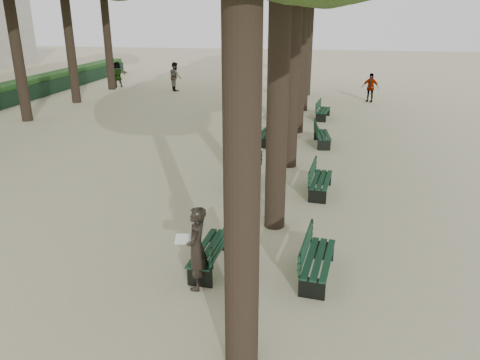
# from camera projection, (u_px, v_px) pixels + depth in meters

# --- Properties ---
(ground) EXTENTS (120.00, 120.00, 0.00)m
(ground) POSITION_uv_depth(u_px,v_px,m) (186.00, 283.00, 9.55)
(ground) COLOR #C2BA92
(ground) RESTS_ON ground
(bench_left_0) EXTENTS (0.68, 1.83, 0.92)m
(bench_left_0) POSITION_uv_depth(u_px,v_px,m) (211.00, 256.00, 10.05)
(bench_left_0) COLOR black
(bench_left_0) RESTS_ON ground
(bench_left_1) EXTENTS (0.69, 1.83, 0.92)m
(bench_left_1) POSITION_uv_depth(u_px,v_px,m) (248.00, 177.00, 14.75)
(bench_left_1) COLOR black
(bench_left_1) RESTS_ON ground
(bench_left_2) EXTENTS (0.74, 1.85, 0.92)m
(bench_left_2) POSITION_uv_depth(u_px,v_px,m) (267.00, 137.00, 19.46)
(bench_left_2) COLOR black
(bench_left_2) RESTS_ON ground
(bench_left_3) EXTENTS (0.68, 1.83, 0.92)m
(bench_left_3) POSITION_uv_depth(u_px,v_px,m) (277.00, 114.00, 23.61)
(bench_left_3) COLOR black
(bench_left_3) RESTS_ON ground
(bench_right_0) EXTENTS (0.77, 1.85, 0.92)m
(bench_right_0) POSITION_uv_depth(u_px,v_px,m) (318.00, 266.00, 9.65)
(bench_right_0) COLOR black
(bench_right_0) RESTS_ON ground
(bench_right_1) EXTENTS (0.74, 1.85, 0.92)m
(bench_right_1) POSITION_uv_depth(u_px,v_px,m) (320.00, 185.00, 14.10)
(bench_right_1) COLOR black
(bench_right_1) RESTS_ON ground
(bench_right_2) EXTENTS (0.77, 1.85, 0.92)m
(bench_right_2) POSITION_uv_depth(u_px,v_px,m) (322.00, 139.00, 19.17)
(bench_right_2) COLOR black
(bench_right_2) RESTS_ON ground
(bench_right_3) EXTENTS (0.79, 1.86, 0.92)m
(bench_right_3) POSITION_uv_depth(u_px,v_px,m) (323.00, 114.00, 23.80)
(bench_right_3) COLOR black
(bench_right_3) RESTS_ON ground
(man_with_map) EXTENTS (0.61, 0.70, 1.74)m
(man_with_map) POSITION_uv_depth(u_px,v_px,m) (197.00, 248.00, 9.12)
(man_with_map) COLOR black
(man_with_map) RESTS_ON ground
(pedestrian_c) EXTENTS (1.06, 0.65, 1.71)m
(pedestrian_c) POSITION_uv_depth(u_px,v_px,m) (370.00, 88.00, 28.05)
(pedestrian_c) COLOR #262628
(pedestrian_c) RESTS_ON ground
(pedestrian_a) EXTENTS (0.82, 0.99, 1.92)m
(pedestrian_a) POSITION_uv_depth(u_px,v_px,m) (175.00, 77.00, 31.86)
(pedestrian_a) COLOR #262628
(pedestrian_a) RESTS_ON ground
(pedestrian_e) EXTENTS (1.39, 1.45, 1.78)m
(pedestrian_e) POSITION_uv_depth(u_px,v_px,m) (117.00, 74.00, 33.41)
(pedestrian_e) COLOR #262628
(pedestrian_e) RESTS_ON ground
(pedestrian_b) EXTENTS (1.11, 0.67, 1.64)m
(pedestrian_b) POSITION_uv_depth(u_px,v_px,m) (284.00, 76.00, 33.00)
(pedestrian_b) COLOR #262628
(pedestrian_b) RESTS_ON ground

